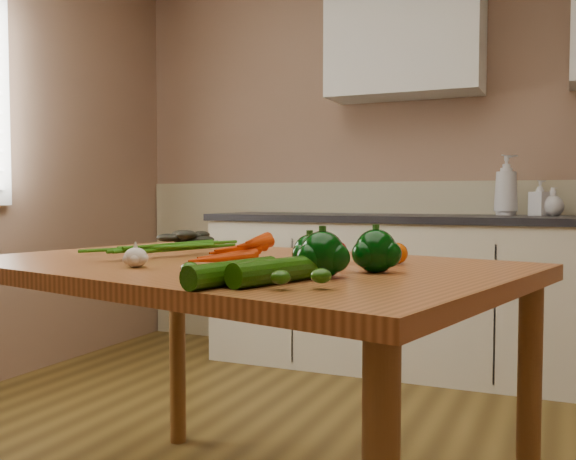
% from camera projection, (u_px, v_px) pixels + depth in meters
% --- Properties ---
extents(room, '(4.04, 5.04, 2.64)m').
position_uv_depth(room, '(259.00, 112.00, 1.83)').
color(room, brown).
rests_on(room, ground).
extents(counter_run, '(2.84, 0.64, 1.14)m').
position_uv_depth(counter_run, '(451.00, 293.00, 3.63)').
color(counter_run, beige).
rests_on(counter_run, ground).
extents(upper_cabinets, '(2.15, 0.35, 0.70)m').
position_uv_depth(upper_cabinets, '(514.00, 26.00, 3.55)').
color(upper_cabinets, silver).
rests_on(upper_cabinets, room).
extents(table, '(1.71, 1.30, 0.82)m').
position_uv_depth(table, '(237.00, 293.00, 1.84)').
color(table, '#AE6332').
rests_on(table, ground).
extents(soap_bottle_a, '(0.18, 0.18, 0.34)m').
position_uv_depth(soap_bottle_a, '(506.00, 185.00, 3.59)').
color(soap_bottle_a, silver).
rests_on(soap_bottle_a, counter_run).
extents(soap_bottle_b, '(0.12, 0.12, 0.20)m').
position_uv_depth(soap_bottle_b, '(540.00, 198.00, 3.53)').
color(soap_bottle_b, silver).
rests_on(soap_bottle_b, counter_run).
extents(soap_bottle_c, '(0.17, 0.17, 0.15)m').
position_uv_depth(soap_bottle_c, '(553.00, 202.00, 3.51)').
color(soap_bottle_c, silver).
rests_on(soap_bottle_c, counter_run).
extents(carrot_bunch, '(0.33, 0.28, 0.08)m').
position_uv_depth(carrot_bunch, '(217.00, 247.00, 1.87)').
color(carrot_bunch, '#CB3704').
rests_on(carrot_bunch, table).
extents(leafy_greens, '(0.22, 0.20, 0.11)m').
position_uv_depth(leafy_greens, '(186.00, 232.00, 2.36)').
color(leafy_greens, black).
rests_on(leafy_greens, table).
extents(garlic_bulb, '(0.06, 0.06, 0.05)m').
position_uv_depth(garlic_bulb, '(136.00, 257.00, 1.69)').
color(garlic_bulb, beige).
rests_on(garlic_bulb, table).
extents(pepper_a, '(0.09, 0.09, 0.09)m').
position_uv_depth(pepper_a, '(310.00, 252.00, 1.66)').
color(pepper_a, black).
rests_on(pepper_a, table).
extents(pepper_b, '(0.10, 0.10, 0.10)m').
position_uv_depth(pepper_b, '(376.00, 251.00, 1.57)').
color(pepper_b, black).
rests_on(pepper_b, table).
extents(pepper_c, '(0.11, 0.11, 0.11)m').
position_uv_depth(pepper_c, '(322.00, 255.00, 1.47)').
color(pepper_c, black).
rests_on(pepper_c, table).
extents(tomato_a, '(0.07, 0.07, 0.07)m').
position_uv_depth(tomato_a, '(335.00, 252.00, 1.78)').
color(tomato_a, '#8E0208').
rests_on(tomato_a, table).
extents(tomato_b, '(0.07, 0.07, 0.06)m').
position_uv_depth(tomato_b, '(370.00, 252.00, 1.79)').
color(tomato_b, '#D45005').
rests_on(tomato_b, table).
extents(tomato_c, '(0.07, 0.07, 0.06)m').
position_uv_depth(tomato_c, '(396.00, 253.00, 1.77)').
color(tomato_c, '#D45005').
rests_on(tomato_c, table).
extents(zucchini_a, '(0.13, 0.25, 0.05)m').
position_uv_depth(zucchini_a, '(276.00, 271.00, 1.37)').
color(zucchini_a, '#144006').
rests_on(zucchini_a, table).
extents(zucchini_b, '(0.11, 0.26, 0.05)m').
position_uv_depth(zucchini_b, '(233.00, 272.00, 1.35)').
color(zucchini_b, '#144006').
rests_on(zucchini_b, table).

